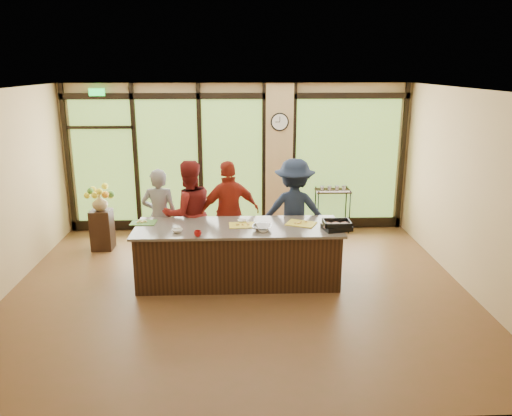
{
  "coord_description": "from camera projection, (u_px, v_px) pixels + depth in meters",
  "views": [
    {
      "loc": [
        -0.0,
        -7.08,
        3.32
      ],
      "look_at": [
        0.28,
        0.4,
        1.18
      ],
      "focal_mm": 35.0,
      "sensor_mm": 36.0,
      "label": 1
    }
  ],
  "objects": [
    {
      "name": "floor",
      "position": [
        239.0,
        289.0,
        7.71
      ],
      "size": [
        7.0,
        7.0,
        0.0
      ],
      "primitive_type": "plane",
      "color": "brown",
      "rests_on": "ground"
    },
    {
      "name": "ceiling",
      "position": [
        237.0,
        90.0,
        6.89
      ],
      "size": [
        7.0,
        7.0,
        0.0
      ],
      "primitive_type": "plane",
      "rotation": [
        3.14,
        0.0,
        0.0
      ],
      "color": "silver",
      "rests_on": "back_wall"
    },
    {
      "name": "back_wall",
      "position": [
        237.0,
        158.0,
        10.18
      ],
      "size": [
        7.0,
        0.0,
        7.0
      ],
      "primitive_type": "plane",
      "rotation": [
        1.57,
        0.0,
        0.0
      ],
      "color": "tan",
      "rests_on": "floor"
    },
    {
      "name": "right_wall",
      "position": [
        472.0,
        193.0,
        7.43
      ],
      "size": [
        0.0,
        6.0,
        6.0
      ],
      "primitive_type": "plane",
      "rotation": [
        1.57,
        0.0,
        -1.57
      ],
      "color": "tan",
      "rests_on": "floor"
    },
    {
      "name": "window_wall",
      "position": [
        245.0,
        164.0,
        10.17
      ],
      "size": [
        6.9,
        0.12,
        3.0
      ],
      "color": "tan",
      "rests_on": "floor"
    },
    {
      "name": "island_base",
      "position": [
        238.0,
        255.0,
        7.88
      ],
      "size": [
        3.1,
        1.0,
        0.88
      ],
      "primitive_type": "cube",
      "color": "black",
      "rests_on": "floor"
    },
    {
      "name": "countertop",
      "position": [
        238.0,
        227.0,
        7.75
      ],
      "size": [
        3.2,
        1.1,
        0.04
      ],
      "primitive_type": "cube",
      "color": "#6E635B",
      "rests_on": "island_base"
    },
    {
      "name": "wall_clock",
      "position": [
        280.0,
        122.0,
        9.88
      ],
      "size": [
        0.36,
        0.04,
        0.36
      ],
      "color": "black",
      "rests_on": "window_wall"
    },
    {
      "name": "cook_left",
      "position": [
        160.0,
        217.0,
        8.52
      ],
      "size": [
        0.63,
        0.43,
        1.68
      ],
      "primitive_type": "imported",
      "rotation": [
        0.0,
        0.0,
        3.09
      ],
      "color": "gray",
      "rests_on": "floor"
    },
    {
      "name": "cook_midleft",
      "position": [
        189.0,
        214.0,
        8.42
      ],
      "size": [
        1.08,
        0.97,
        1.83
      ],
      "primitive_type": "imported",
      "rotation": [
        0.0,
        0.0,
        3.52
      ],
      "color": "maroon",
      "rests_on": "floor"
    },
    {
      "name": "cook_midright",
      "position": [
        230.0,
        213.0,
        8.5
      ],
      "size": [
        1.14,
        0.74,
        1.81
      ],
      "primitive_type": "imported",
      "rotation": [
        0.0,
        0.0,
        3.45
      ],
      "color": "maroon",
      "rests_on": "floor"
    },
    {
      "name": "cook_right",
      "position": [
        294.0,
        212.0,
        8.55
      ],
      "size": [
        1.25,
        0.81,
        1.83
      ],
      "primitive_type": "imported",
      "rotation": [
        0.0,
        0.0,
        3.03
      ],
      "color": "#182136",
      "rests_on": "floor"
    },
    {
      "name": "roasting_pan",
      "position": [
        337.0,
        227.0,
        7.58
      ],
      "size": [
        0.47,
        0.4,
        0.07
      ],
      "primitive_type": "cube",
      "rotation": [
        0.0,
        0.0,
        0.24
      ],
      "color": "black",
      "rests_on": "countertop"
    },
    {
      "name": "mixing_bowl",
      "position": [
        262.0,
        228.0,
        7.57
      ],
      "size": [
        0.35,
        0.35,
        0.07
      ],
      "primitive_type": "imported",
      "rotation": [
        0.0,
        0.0,
        -0.21
      ],
      "color": "silver",
      "rests_on": "countertop"
    },
    {
      "name": "cutting_board_left",
      "position": [
        143.0,
        223.0,
        7.91
      ],
      "size": [
        0.4,
        0.31,
        0.01
      ],
      "primitive_type": "cube",
      "rotation": [
        0.0,
        0.0,
        -0.03
      ],
      "color": "#477E2D",
      "rests_on": "countertop"
    },
    {
      "name": "cutting_board_center",
      "position": [
        242.0,
        225.0,
        7.78
      ],
      "size": [
        0.41,
        0.31,
        0.01
      ],
      "primitive_type": "cube",
      "rotation": [
        0.0,
        0.0,
        0.03
      ],
      "color": "yellow",
      "rests_on": "countertop"
    },
    {
      "name": "cutting_board_right",
      "position": [
        301.0,
        224.0,
        7.86
      ],
      "size": [
        0.54,
        0.48,
        0.01
      ],
      "primitive_type": "cube",
      "rotation": [
        0.0,
        0.0,
        -0.43
      ],
      "color": "yellow",
      "rests_on": "countertop"
    },
    {
      "name": "prep_bowl_near",
      "position": [
        177.0,
        231.0,
        7.46
      ],
      "size": [
        0.18,
        0.18,
        0.05
      ],
      "primitive_type": "imported",
      "rotation": [
        0.0,
        0.0,
        -0.15
      ],
      "color": "white",
      "rests_on": "countertop"
    },
    {
      "name": "prep_bowl_mid",
      "position": [
        263.0,
        231.0,
        7.47
      ],
      "size": [
        0.18,
        0.18,
        0.04
      ],
      "primitive_type": "imported",
      "rotation": [
        0.0,
        0.0,
        0.32
      ],
      "color": "white",
      "rests_on": "countertop"
    },
    {
      "name": "prep_bowl_far",
      "position": [
        242.0,
        221.0,
        7.95
      ],
      "size": [
        0.18,
        0.18,
        0.03
      ],
      "primitive_type": "imported",
      "rotation": [
        0.0,
        0.0,
        0.33
      ],
      "color": "white",
      "rests_on": "countertop"
    },
    {
      "name": "red_ramekin",
      "position": [
        198.0,
        234.0,
        7.28
      ],
      "size": [
        0.13,
        0.13,
        0.09
      ],
      "primitive_type": "imported",
      "rotation": [
        0.0,
        0.0,
        0.28
      ],
      "color": "#AA1111",
      "rests_on": "countertop"
    },
    {
      "name": "flower_stand",
      "position": [
        102.0,
        230.0,
        9.3
      ],
      "size": [
        0.38,
        0.38,
        0.75
      ],
      "primitive_type": "cube",
      "rotation": [
        0.0,
        0.0,
        -0.01
      ],
      "color": "black",
      "rests_on": "floor"
    },
    {
      "name": "flower_vase",
      "position": [
        100.0,
        202.0,
        9.16
      ],
      "size": [
        0.33,
        0.33,
        0.3
      ],
      "primitive_type": "imported",
      "rotation": [
        0.0,
        0.0,
        -0.18
      ],
      "color": "#91794F",
      "rests_on": "flower_stand"
    },
    {
      "name": "bar_cart",
      "position": [
        332.0,
        204.0,
        10.27
      ],
      "size": [
        0.71,
        0.41,
        0.97
      ],
      "rotation": [
        0.0,
        0.0,
        -0.01
      ],
      "color": "black",
      "rests_on": "floor"
    }
  ]
}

